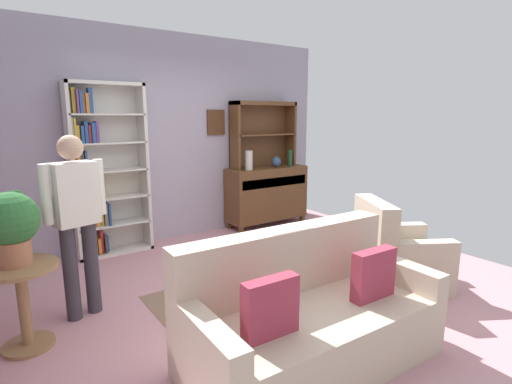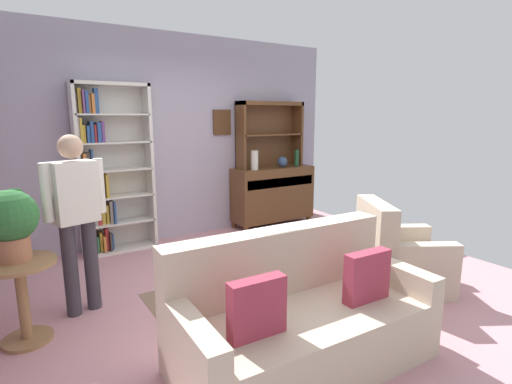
{
  "view_description": "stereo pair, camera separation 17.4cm",
  "coord_description": "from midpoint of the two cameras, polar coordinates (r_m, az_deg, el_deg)",
  "views": [
    {
      "loc": [
        -2.13,
        -2.97,
        1.71
      ],
      "look_at": [
        0.1,
        0.2,
        0.95
      ],
      "focal_mm": 27.4,
      "sensor_mm": 36.0,
      "label": 1
    },
    {
      "loc": [
        -1.98,
        -3.07,
        1.71
      ],
      "look_at": [
        0.1,
        0.2,
        0.95
      ],
      "focal_mm": 27.4,
      "sensor_mm": 36.0,
      "label": 2
    }
  ],
  "objects": [
    {
      "name": "ground_plane",
      "position": [
        4.04,
        -0.79,
        -14.11
      ],
      "size": [
        5.4,
        4.6,
        0.02
      ],
      "primitive_type": "cube",
      "color": "#C68C93"
    },
    {
      "name": "wall_back",
      "position": [
        5.55,
        -13.42,
        7.64
      ],
      "size": [
        5.0,
        0.09,
        2.8
      ],
      "color": "#A399AD",
      "rests_on": "ground_plane"
    },
    {
      "name": "area_rug",
      "position": [
        3.93,
        4.26,
        -14.71
      ],
      "size": [
        2.51,
        1.64,
        0.01
      ],
      "primitive_type": "cube",
      "color": "#846651",
      "rests_on": "ground_plane"
    },
    {
      "name": "bookshelf",
      "position": [
        5.13,
        -22.38,
        2.68
      ],
      "size": [
        0.9,
        0.3,
        2.1
      ],
      "color": "silver",
      "rests_on": "ground_plane"
    },
    {
      "name": "sideboard",
      "position": [
        6.14,
        0.76,
        -0.17
      ],
      "size": [
        1.3,
        0.45,
        0.92
      ],
      "color": "brown",
      "rests_on": "ground_plane"
    },
    {
      "name": "sideboard_hutch",
      "position": [
        6.11,
        0.17,
        9.69
      ],
      "size": [
        1.1,
        0.26,
        1.0
      ],
      "color": "brown",
      "rests_on": "sideboard"
    },
    {
      "name": "vase_tall",
      "position": [
        5.77,
        -1.91,
        4.65
      ],
      "size": [
        0.11,
        0.11,
        0.28
      ],
      "primitive_type": "cylinder",
      "color": "beige",
      "rests_on": "sideboard"
    },
    {
      "name": "vase_round",
      "position": [
        6.09,
        2.13,
        4.44
      ],
      "size": [
        0.15,
        0.15,
        0.17
      ],
      "primitive_type": "ellipsoid",
      "color": "#33476B",
      "rests_on": "sideboard"
    },
    {
      "name": "bottle_wine",
      "position": [
        6.22,
        4.18,
        5.0
      ],
      "size": [
        0.07,
        0.07,
        0.26
      ],
      "primitive_type": "cylinder",
      "color": "#194223",
      "rests_on": "sideboard"
    },
    {
      "name": "couch_floral",
      "position": [
        2.89,
        5.83,
        -17.91
      ],
      "size": [
        1.83,
        0.91,
        0.9
      ],
      "color": "beige",
      "rests_on": "ground_plane"
    },
    {
      "name": "armchair_floral",
      "position": [
        4.27,
        18.76,
        -8.94
      ],
      "size": [
        1.05,
        1.04,
        0.88
      ],
      "color": "beige",
      "rests_on": "ground_plane"
    },
    {
      "name": "plant_stand",
      "position": [
        3.47,
        -32.16,
        -12.91
      ],
      "size": [
        0.52,
        0.52,
        0.65
      ],
      "color": "#997047",
      "rests_on": "ground_plane"
    },
    {
      "name": "potted_plant_large",
      "position": [
        3.35,
        -33.43,
        -3.77
      ],
      "size": [
        0.39,
        0.39,
        0.54
      ],
      "color": "#AD6B4C",
      "rests_on": "plant_stand"
    },
    {
      "name": "person_reading",
      "position": [
        3.61,
        -26.03,
        -2.91
      ],
      "size": [
        0.52,
        0.28,
        1.56
      ],
      "color": "#38333D",
      "rests_on": "ground_plane"
    },
    {
      "name": "coffee_table",
      "position": [
        3.65,
        -2.95,
        -10.72
      ],
      "size": [
        0.8,
        0.5,
        0.42
      ],
      "color": "brown",
      "rests_on": "ground_plane"
    },
    {
      "name": "book_stack",
      "position": [
        3.6,
        -4.19,
        -9.57
      ],
      "size": [
        0.2,
        0.16,
        0.04
      ],
      "color": "#284C8C",
      "rests_on": "coffee_table"
    }
  ]
}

